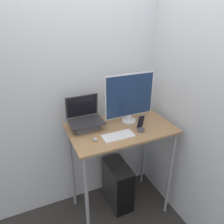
# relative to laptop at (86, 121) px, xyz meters

# --- Properties ---
(wall_back) EXTENTS (6.00, 0.05, 2.60)m
(wall_back) POSITION_rel_laptop_xyz_m (0.31, 0.27, 0.16)
(wall_back) COLOR silver
(wall_back) RESTS_ON ground_plane
(wall_side_right) EXTENTS (0.05, 6.00, 2.60)m
(wall_side_right) POSITION_rel_laptop_xyz_m (0.90, -0.43, 0.16)
(wall_side_right) COLOR silver
(wall_side_right) RESTS_ON ground_plane
(desk) EXTENTS (1.00, 0.62, 1.06)m
(desk) POSITION_rel_laptop_xyz_m (0.31, -0.12, -0.23)
(desk) COLOR #936D47
(desk) RESTS_ON ground_plane
(laptop) EXTENTS (0.32, 0.25, 0.30)m
(laptop) POSITION_rel_laptop_xyz_m (0.00, 0.00, 0.00)
(laptop) COLOR #4C4C51
(laptop) RESTS_ON desk
(monitor) EXTENTS (0.51, 0.14, 0.50)m
(monitor) POSITION_rel_laptop_xyz_m (0.44, -0.05, 0.18)
(monitor) COLOR silver
(monitor) RESTS_ON desk
(keyboard) EXTENTS (0.29, 0.13, 0.02)m
(keyboard) POSITION_rel_laptop_xyz_m (0.21, -0.27, -0.07)
(keyboard) COLOR white
(keyboard) RESTS_ON desk
(mouse) EXTENTS (0.04, 0.06, 0.03)m
(mouse) POSITION_rel_laptop_xyz_m (0.00, -0.25, -0.06)
(mouse) COLOR #99999E
(mouse) RESTS_ON desk
(cell_phone) EXTENTS (0.07, 0.07, 0.16)m
(cell_phone) POSITION_rel_laptop_xyz_m (0.45, -0.27, -0.03)
(cell_phone) COLOR #4C4C51
(cell_phone) RESTS_ON desk
(computer_tower) EXTENTS (0.22, 0.42, 0.54)m
(computer_tower) POSITION_rel_laptop_xyz_m (0.32, -0.05, -0.87)
(computer_tower) COLOR black
(computer_tower) RESTS_ON ground_plane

